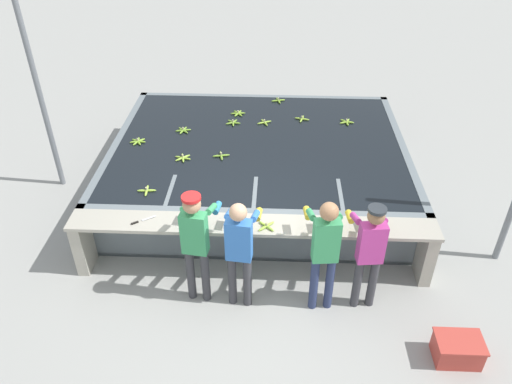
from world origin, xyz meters
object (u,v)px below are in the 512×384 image
banana_bunch_floating_0 (346,122)px  banana_bunch_floating_6 (147,190)px  banana_bunch_floating_9 (183,158)px  banana_bunch_floating_7 (221,156)px  worker_3 (370,248)px  banana_bunch_floating_2 (302,119)px  knife_0 (140,221)px  worker_0 (196,238)px  banana_bunch_floating_3 (238,113)px  banana_bunch_floating_8 (138,141)px  worker_1 (240,246)px  crate (458,350)px  banana_bunch_floating_4 (233,123)px  banana_bunch_floating_5 (183,130)px  banana_bunch_floating_10 (278,100)px  worker_2 (325,246)px  support_post_left (42,101)px  banana_bunch_floating_1 (264,122)px  banana_bunch_ledge_0 (266,226)px

banana_bunch_floating_0 → banana_bunch_floating_6: same height
banana_bunch_floating_9 → banana_bunch_floating_7: bearing=9.1°
worker_3 → banana_bunch_floating_0: (0.09, 3.54, -0.07)m
banana_bunch_floating_2 → knife_0: bearing=-125.8°
worker_0 → banana_bunch_floating_3: (0.24, 3.78, -0.13)m
banana_bunch_floating_0 → banana_bunch_floating_8: (-3.61, -0.89, -0.00)m
banana_bunch_floating_8 → banana_bunch_floating_3: bearing=35.5°
worker_1 → crate: size_ratio=2.93×
banana_bunch_floating_4 → banana_bunch_floating_6: 2.46m
banana_bunch_floating_5 → banana_bunch_floating_10: size_ratio=1.00×
worker_0 → banana_bunch_floating_6: worker_0 is taller
worker_0 → banana_bunch_floating_10: bearing=77.3°
worker_2 → worker_0: bearing=177.0°
banana_bunch_floating_7 → crate: (3.06, -3.09, -0.72)m
banana_bunch_floating_3 → support_post_left: (-3.09, -1.17, 0.72)m
knife_0 → crate: knife_0 is taller
banana_bunch_floating_1 → knife_0: size_ratio=0.88×
banana_bunch_floating_1 → banana_bunch_floating_2: bearing=14.1°
banana_bunch_floating_3 → banana_bunch_floating_9: same height
banana_bunch_floating_0 → banana_bunch_floating_6: size_ratio=0.97×
banana_bunch_floating_3 → banana_bunch_floating_9: bearing=-114.8°
banana_bunch_ledge_0 → banana_bunch_floating_1: bearing=92.3°
banana_bunch_floating_8 → banana_bunch_ledge_0: banana_bunch_ledge_0 is taller
banana_bunch_floating_6 → knife_0: 0.71m
banana_bunch_floating_6 → knife_0: bearing=-84.5°
knife_0 → crate: (3.98, -1.34, -0.72)m
banana_bunch_floating_9 → banana_bunch_ledge_0: 2.19m
banana_bunch_floating_10 → banana_bunch_floating_4: bearing=-129.3°
banana_bunch_floating_7 → banana_bunch_floating_10: (0.91, 2.17, 0.00)m
banana_bunch_floating_9 → banana_bunch_floating_10: 2.73m
worker_2 → banana_bunch_floating_7: 2.75m
banana_bunch_floating_8 → banana_bunch_floating_9: (0.85, -0.51, 0.00)m
worker_1 → worker_2: (1.04, -0.02, 0.04)m
knife_0 → banana_bunch_floating_2: bearing=54.2°
worker_0 → banana_bunch_floating_8: bearing=117.7°
banana_bunch_floating_9 → crate: (3.67, -2.99, -0.72)m
banana_bunch_floating_10 → worker_0: bearing=-102.7°
worker_1 → banana_bunch_floating_5: size_ratio=5.74×
banana_bunch_floating_1 → support_post_left: 3.76m
worker_2 → banana_bunch_floating_2: worker_2 is taller
worker_1 → banana_bunch_floating_9: size_ratio=5.74×
worker_0 → knife_0: worker_0 is taller
banana_bunch_floating_3 → banana_bunch_floating_7: bearing=-95.8°
worker_3 → banana_bunch_floating_9: worker_3 is taller
banana_bunch_floating_3 → banana_bunch_floating_0: bearing=-7.5°
banana_bunch_floating_10 → crate: banana_bunch_floating_10 is taller
worker_3 → banana_bunch_floating_8: worker_3 is taller
worker_3 → banana_bunch_floating_7: size_ratio=5.63×
worker_1 → banana_bunch_floating_10: 4.48m
banana_bunch_floating_4 → banana_bunch_floating_10: (0.81, 0.99, 0.00)m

